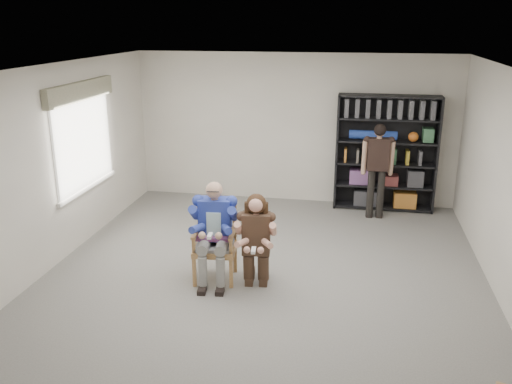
% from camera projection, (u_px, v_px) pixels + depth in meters
% --- Properties ---
extents(room_shell, '(6.00, 7.00, 2.80)m').
position_uv_depth(room_shell, '(263.00, 181.00, 6.91)').
color(room_shell, beige).
rests_on(room_shell, ground).
extents(floor, '(6.00, 7.00, 0.01)m').
position_uv_depth(floor, '(262.00, 280.00, 7.34)').
color(floor, slate).
rests_on(floor, ground).
extents(window_left, '(0.16, 2.00, 1.75)m').
position_uv_depth(window_left, '(84.00, 138.00, 8.29)').
color(window_left, silver).
rests_on(window_left, room_shell).
extents(armchair, '(0.67, 0.65, 1.06)m').
position_uv_depth(armchair, '(215.00, 243.00, 7.21)').
color(armchair, '#A5683D').
rests_on(armchair, floor).
extents(seated_man, '(0.67, 0.88, 1.37)m').
position_uv_depth(seated_man, '(215.00, 232.00, 7.16)').
color(seated_man, '#1D3994').
rests_on(seated_man, floor).
extents(kneeling_woman, '(0.61, 0.90, 1.26)m').
position_uv_depth(kneeling_woman, '(256.00, 242.00, 6.96)').
color(kneeling_woman, '#3D2C20').
rests_on(kneeling_woman, floor).
extents(bookshelf, '(1.80, 0.38, 2.10)m').
position_uv_depth(bookshelf, '(386.00, 153.00, 9.80)').
color(bookshelf, black).
rests_on(bookshelf, floor).
extents(standing_man, '(0.54, 0.32, 1.68)m').
position_uv_depth(standing_man, '(377.00, 172.00, 9.40)').
color(standing_man, black).
rests_on(standing_man, floor).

